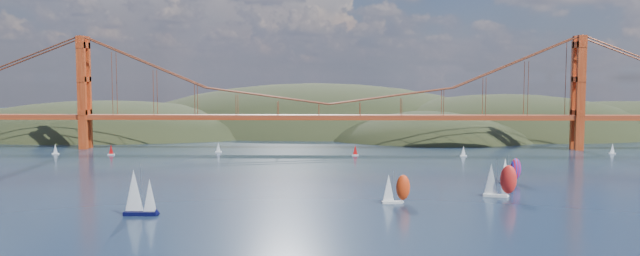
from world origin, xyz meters
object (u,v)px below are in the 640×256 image
at_px(racer_0, 395,188).
at_px(racer_rwb, 510,170).
at_px(sloop_navy, 139,193).
at_px(racer_1, 499,180).

distance_m(racer_0, racer_rwb, 54.17).
distance_m(sloop_navy, racer_0, 68.53).
xyz_separation_m(sloop_navy, racer_rwb, (107.93, 51.36, -1.38)).
relative_size(racer_0, racer_rwb, 0.98).
xyz_separation_m(racer_0, racer_1, (31.21, 9.85, 0.84)).
xyz_separation_m(sloop_navy, racer_1, (97.72, 26.31, -0.61)).
bearing_deg(sloop_navy, racer_1, 14.60).
relative_size(sloop_navy, racer_0, 1.43).
distance_m(sloop_navy, racer_rwb, 119.54).
bearing_deg(racer_rwb, racer_1, -132.25).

